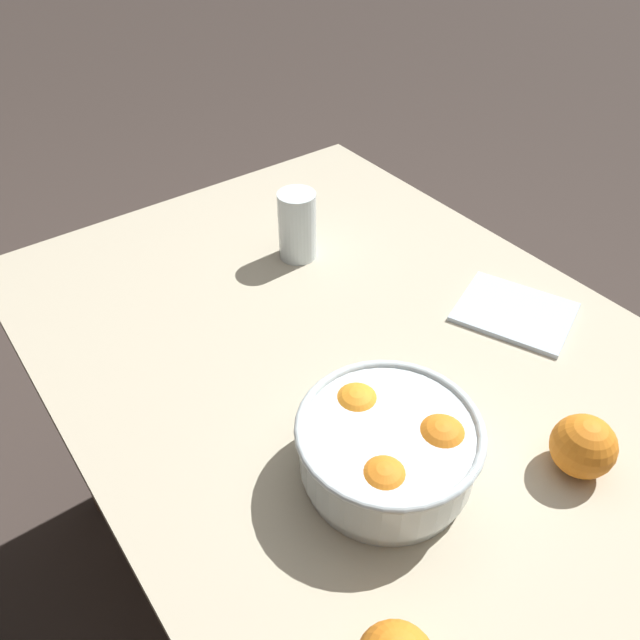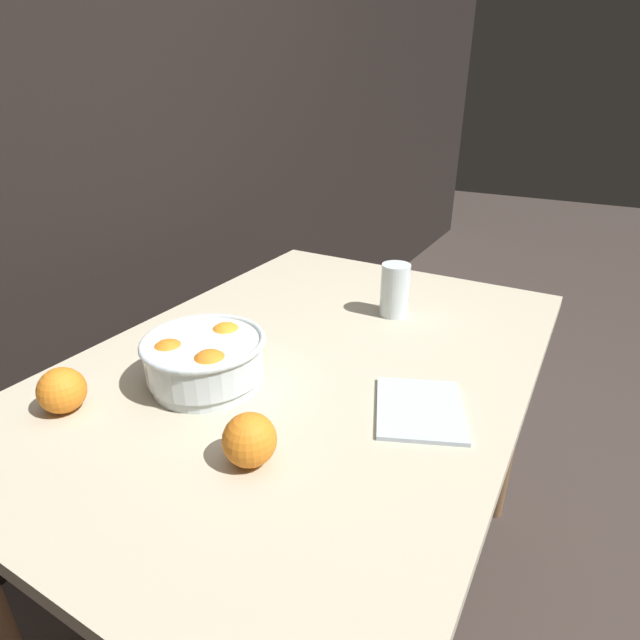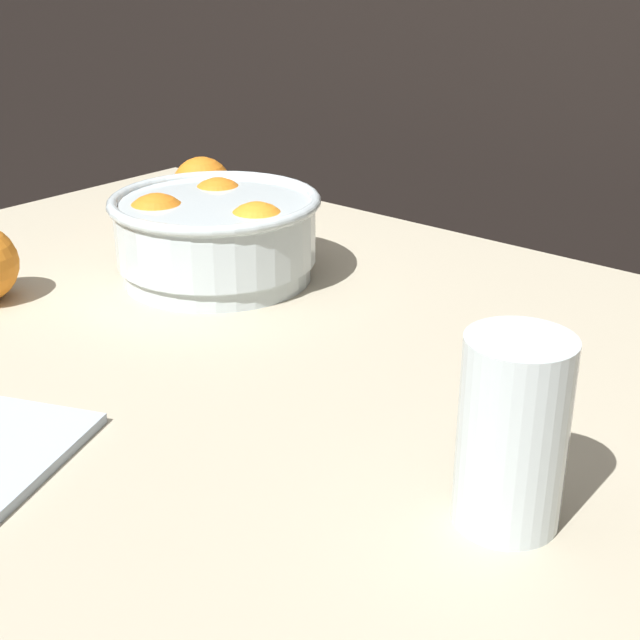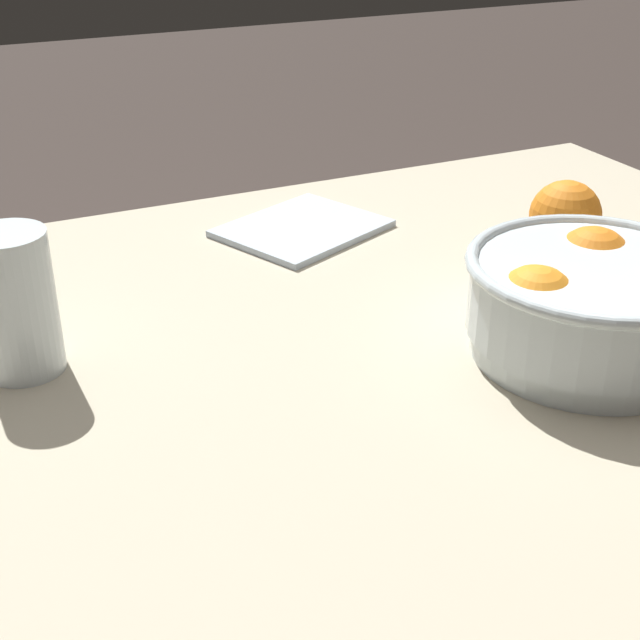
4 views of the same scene
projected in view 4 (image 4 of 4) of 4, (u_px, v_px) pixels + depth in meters
dining_table at (346, 417)px, 0.88m from camera, size 1.23×0.86×0.76m
fruit_bowl at (593, 302)px, 0.79m from camera, size 0.23×0.23×0.10m
juice_glass at (17, 309)px, 0.77m from camera, size 0.07×0.07×0.13m
orange_loose_front at (565, 216)px, 1.02m from camera, size 0.08×0.08×0.08m
napkin at (302, 228)px, 1.08m from camera, size 0.22×0.21×0.01m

